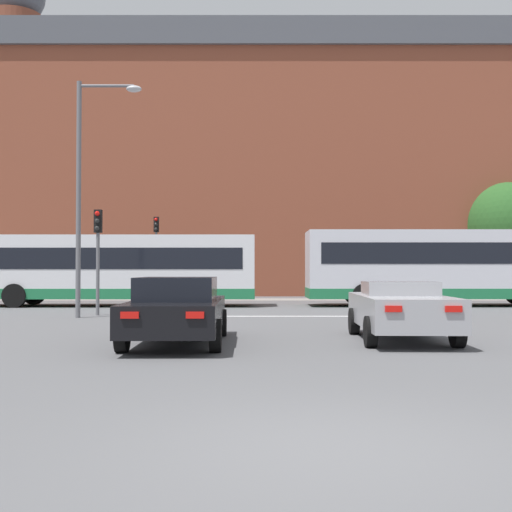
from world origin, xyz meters
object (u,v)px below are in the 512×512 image
object	(u,v)px
traffic_light_far_left	(158,244)
pedestrian_waiting	(368,281)
bus_crossing_lead	(445,266)
street_lamp_junction	(91,174)
car_roadster_right	(403,309)
bus_crossing_trailing	(115,268)
car_saloon_left	(179,309)
pedestrian_walking_west	(401,279)
pedestrian_walking_east	(398,281)
traffic_light_near_left	(100,243)

from	to	relation	value
traffic_light_far_left	pedestrian_waiting	size ratio (longest dim) A/B	2.55
bus_crossing_lead	street_lamp_junction	size ratio (longest dim) A/B	1.53
car_roadster_right	pedestrian_waiting	bearing A→B (deg)	84.02
car_roadster_right	bus_crossing_trailing	world-z (taller)	bus_crossing_trailing
car_saloon_left	pedestrian_walking_west	distance (m)	22.49
traffic_light_far_left	street_lamp_junction	xyz separation A→B (m)	(-0.29, -12.42, 1.81)
traffic_light_far_left	bus_crossing_trailing	bearing A→B (deg)	-100.36
traffic_light_far_left	pedestrian_walking_east	xyz separation A→B (m)	(12.74, 0.92, -1.96)
bus_crossing_lead	bus_crossing_trailing	distance (m)	14.47
traffic_light_near_left	pedestrian_waiting	world-z (taller)	traffic_light_near_left
traffic_light_near_left	pedestrian_walking_east	xyz separation A→B (m)	(13.01, 12.18, -1.53)
pedestrian_waiting	bus_crossing_lead	bearing A→B (deg)	-33.84
bus_crossing_trailing	pedestrian_waiting	xyz separation A→B (m)	(12.22, 6.92, -0.64)
bus_crossing_lead	pedestrian_waiting	world-z (taller)	bus_crossing_lead
bus_crossing_lead	pedestrian_walking_west	bearing A→B (deg)	5.54
traffic_light_far_left	pedestrian_walking_east	size ratio (longest dim) A/B	2.64
car_saloon_left	street_lamp_junction	distance (m)	9.27
pedestrian_walking_west	pedestrian_waiting	bearing A→B (deg)	170.07
bus_crossing_trailing	traffic_light_far_left	world-z (taller)	traffic_light_far_left
traffic_light_far_left	street_lamp_junction	bearing A→B (deg)	-91.33
car_saloon_left	car_roadster_right	world-z (taller)	car_saloon_left
traffic_light_near_left	traffic_light_far_left	size ratio (longest dim) A/B	0.84
car_roadster_right	bus_crossing_lead	distance (m)	14.74
car_saloon_left	pedestrian_walking_west	world-z (taller)	pedestrian_walking_west
bus_crossing_trailing	car_saloon_left	bearing A→B (deg)	-162.22
traffic_light_far_left	street_lamp_junction	world-z (taller)	street_lamp_junction
bus_crossing_trailing	traffic_light_near_left	xyz separation A→B (m)	(0.75, -5.68, 0.85)
car_saloon_left	traffic_light_far_left	size ratio (longest dim) A/B	1.12
car_saloon_left	traffic_light_near_left	bearing A→B (deg)	113.22
street_lamp_junction	pedestrian_waiting	bearing A→B (deg)	50.13
pedestrian_walking_east	pedestrian_walking_west	bearing A→B (deg)	97.33
car_saloon_left	bus_crossing_lead	xyz separation A→B (m)	(9.89, 14.46, 1.03)
pedestrian_waiting	pedestrian_walking_west	size ratio (longest dim) A/B	0.93
car_roadster_right	bus_crossing_lead	world-z (taller)	bus_crossing_lead
traffic_light_near_left	car_saloon_left	bearing A→B (deg)	-65.98
bus_crossing_trailing	street_lamp_junction	distance (m)	7.54
car_saloon_left	pedestrian_walking_east	distance (m)	22.71
car_roadster_right	bus_crossing_trailing	size ratio (longest dim) A/B	0.36
traffic_light_near_left	pedestrian_waiting	bearing A→B (deg)	47.67
car_saloon_left	car_roadster_right	bearing A→B (deg)	6.66
bus_crossing_lead	traffic_light_near_left	world-z (taller)	traffic_light_near_left
traffic_light_near_left	pedestrian_walking_east	size ratio (longest dim) A/B	2.22
street_lamp_junction	pedestrian_waiting	xyz separation A→B (m)	(11.49, 13.76, -3.72)
pedestrian_waiting	pedestrian_walking_east	size ratio (longest dim) A/B	1.03
pedestrian_waiting	car_roadster_right	bearing A→B (deg)	-59.96
bus_crossing_lead	car_saloon_left	bearing A→B (deg)	145.63
car_roadster_right	pedestrian_walking_west	world-z (taller)	pedestrian_walking_west
pedestrian_walking_east	bus_crossing_trailing	bearing A→B (deg)	9.62
bus_crossing_lead	traffic_light_far_left	size ratio (longest dim) A/B	2.74
pedestrian_waiting	pedestrian_walking_east	xyz separation A→B (m)	(1.54, -0.42, -0.04)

